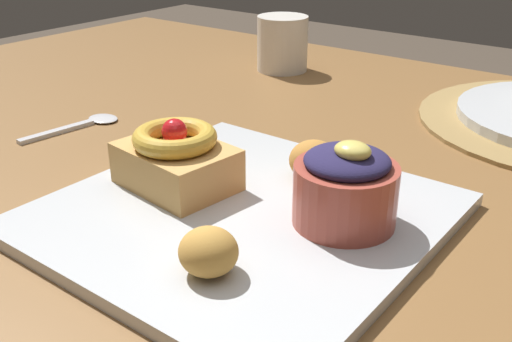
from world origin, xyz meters
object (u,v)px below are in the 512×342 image
Objects in this scene: fritter_middle at (208,252)px; coffee_mug at (282,44)px; spoon at (84,124)px; fritter_front at (314,160)px; front_plate at (242,215)px; cake_slice at (176,158)px; berry_ramekin at (346,187)px.

coffee_mug is (-0.30, 0.51, 0.01)m from fritter_middle.
fritter_front is at bearing -79.97° from spoon.
fritter_front is (0.02, 0.09, 0.02)m from front_plate.
coffee_mug reaches higher than fritter_front.
berry_ramekin is at bearing 12.04° from cake_slice.
fritter_middle is at bearing -59.64° from coffee_mug.
fritter_front is (0.09, 0.09, -0.01)m from cake_slice.
fritter_middle is at bearing -81.57° from fritter_front.
spoon is 1.49× the size of coffee_mug.
berry_ramekin is 1.95× the size of fritter_middle.
front_plate is 2.79× the size of cake_slice.
cake_slice is 0.15m from fritter_middle.
front_plate is 3.68× the size of berry_ramekin.
front_plate reaches higher than spoon.
fritter_front is at bearing 44.51° from cake_slice.
front_plate is 0.50m from coffee_mug.
berry_ramekin is (0.08, 0.03, 0.04)m from front_plate.
fritter_middle is (-0.04, -0.12, -0.01)m from berry_ramekin.
fritter_middle is at bearing -107.82° from berry_ramekin.
fritter_middle is (0.04, -0.09, 0.02)m from front_plate.
cake_slice is 0.46m from coffee_mug.
front_plate is 0.09m from fritter_front.
fritter_middle is 0.38m from spoon.
spoon is at bearing 167.51° from front_plate.
coffee_mug is at bearing 120.36° from fritter_middle.
berry_ramekin reaches higher than cake_slice.
fritter_middle reaches higher than front_plate.
berry_ramekin reaches higher than fritter_front.
berry_ramekin reaches higher than fritter_middle.
front_plate is at bearing -58.63° from coffee_mug.
fritter_front is 0.43m from coffee_mug.
front_plate is 0.10m from fritter_middle.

